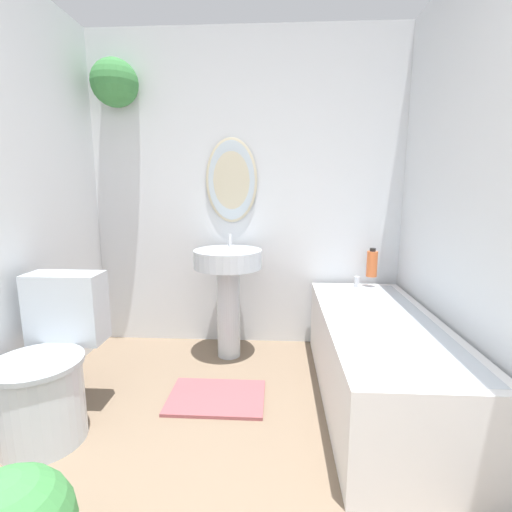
% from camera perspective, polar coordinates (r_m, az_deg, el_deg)
% --- Properties ---
extents(wall_back, '(2.49, 0.34, 2.40)m').
position_cam_1_polar(wall_back, '(2.92, -3.38, 11.10)').
color(wall_back, silver).
rests_on(wall_back, ground_plane).
extents(toilet, '(0.43, 0.60, 0.79)m').
position_cam_1_polar(toilet, '(2.24, -29.26, -15.21)').
color(toilet, silver).
rests_on(toilet, ground_plane).
extents(pedestal_sink, '(0.49, 0.49, 0.91)m').
position_cam_1_polar(pedestal_sink, '(2.71, -4.31, -3.65)').
color(pedestal_sink, silver).
rests_on(pedestal_sink, ground_plane).
extents(bathtub, '(0.65, 1.58, 0.59)m').
position_cam_1_polar(bathtub, '(2.35, 18.42, -14.70)').
color(bathtub, silver).
rests_on(bathtub, ground_plane).
extents(shampoo_bottle, '(0.08, 0.08, 0.21)m').
position_cam_1_polar(shampoo_bottle, '(2.90, 17.41, -1.09)').
color(shampoo_bottle, '#DB6633').
rests_on(shampoo_bottle, bathtub).
extents(bath_mat, '(0.57, 0.40, 0.02)m').
position_cam_1_polar(bath_mat, '(2.39, -6.10, -20.82)').
color(bath_mat, '#934C51').
rests_on(bath_mat, ground_plane).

